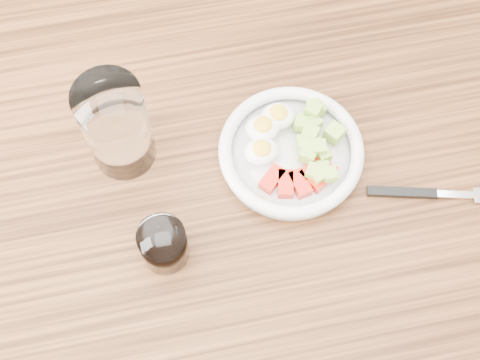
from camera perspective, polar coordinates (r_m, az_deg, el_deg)
name	(u,v)px	position (r m, az deg, el deg)	size (l,w,h in m)	color
ground	(245,311)	(1.69, 0.41, -11.15)	(4.00, 4.00, 0.00)	brown
dining_table	(248,218)	(1.04, 0.65, -3.26)	(1.50, 0.90, 0.77)	brown
bowl	(291,150)	(0.96, 4.36, 2.59)	(0.21, 0.21, 0.05)	white
fork	(421,193)	(0.98, 15.22, -1.10)	(0.20, 0.06, 0.01)	black
water_glass	(116,126)	(0.92, -10.52, 4.54)	(0.09, 0.09, 0.16)	white
coffee_glass	(164,245)	(0.89, -6.54, -5.51)	(0.06, 0.06, 0.07)	white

